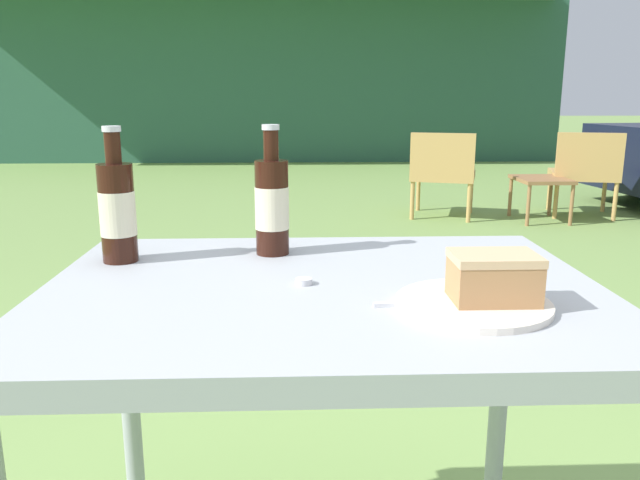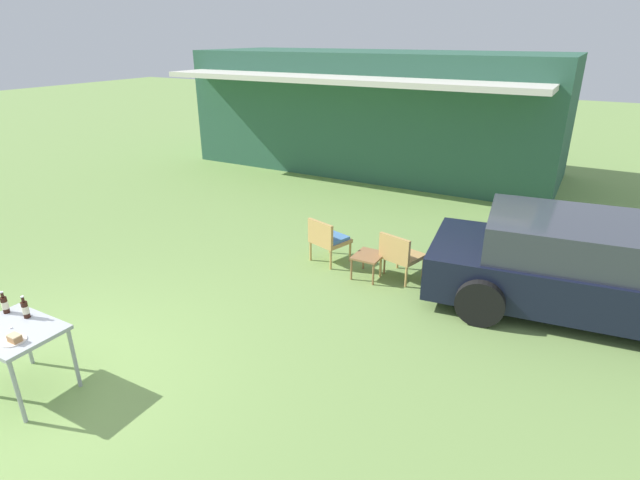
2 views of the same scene
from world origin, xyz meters
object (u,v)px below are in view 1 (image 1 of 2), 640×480
patio_table (322,329)px  cola_bottle_near (272,204)px  cake_on_plate (485,288)px  wicker_chair_plain (585,169)px  cola_bottle_far (117,210)px  wicker_chair_cushioned (443,170)px  garden_side_table (541,183)px

patio_table → cola_bottle_near: 0.28m
patio_table → cake_on_plate: 0.28m
wicker_chair_plain → cola_bottle_near: (-2.52, -4.07, 0.42)m
wicker_chair_plain → cola_bottle_far: 4.99m
cola_bottle_near → cake_on_plate: bearing=-45.7°
wicker_chair_plain → cake_on_plate: (-2.20, -4.39, 0.35)m
patio_table → cake_on_plate: (0.23, -0.12, 0.11)m
wicker_chair_cushioned → garden_side_table: wicker_chair_cushioned is taller
wicker_chair_cushioned → wicker_chair_plain: bearing=-163.5°
wicker_chair_cushioned → garden_side_table: size_ratio=1.51×
garden_side_table → patio_table: (-2.00, -4.12, 0.34)m
wicker_chair_plain → patio_table: bearing=75.5°
cake_on_plate → cola_bottle_near: 0.46m
wicker_chair_cushioned → cake_on_plate: cake_on_plate is taller
wicker_chair_plain → garden_side_table: (-0.43, -0.15, -0.09)m
wicker_chair_cushioned → cola_bottle_far: bearing=86.6°
cola_bottle_far → garden_side_table: bearing=59.2°
wicker_chair_cushioned → garden_side_table: bearing=-175.1°
garden_side_table → wicker_chair_cushioned: bearing=167.5°
garden_side_table → cake_on_plate: 4.61m
garden_side_table → cola_bottle_far: size_ratio=1.96×
cola_bottle_near → cola_bottle_far: size_ratio=1.00×
patio_table → cola_bottle_near: cola_bottle_near is taller
patio_table → cake_on_plate: cake_on_plate is taller
garden_side_table → cola_bottle_far: bearing=-120.8°
patio_table → cola_bottle_far: 0.43m
cake_on_plate → cola_bottle_far: bearing=154.9°
garden_side_table → patio_table: bearing=-115.9°
cake_on_plate → wicker_chair_cushioned: bearing=77.4°
garden_side_table → patio_table: patio_table is taller
wicker_chair_cushioned → cola_bottle_far: cola_bottle_far is taller
garden_side_table → cola_bottle_far: (-2.36, -3.96, 0.52)m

